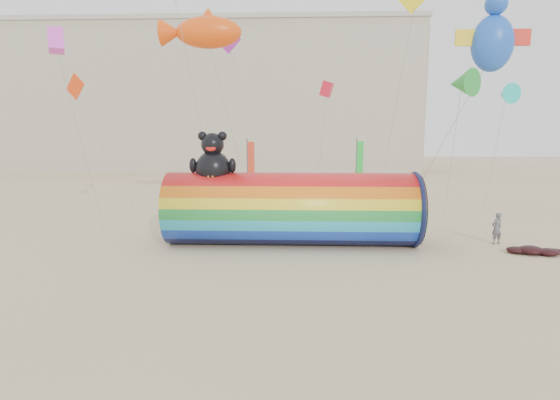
{
  "coord_description": "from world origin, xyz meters",
  "views": [
    {
      "loc": [
        1.31,
        -19.83,
        5.81
      ],
      "look_at": [
        0.5,
        1.5,
        2.4
      ],
      "focal_mm": 28.0,
      "sensor_mm": 36.0,
      "label": 1
    }
  ],
  "objects_px": {
    "hotel_building": "(207,100)",
    "windsock_assembly": "(291,207)",
    "kite_handler": "(497,228)",
    "fabric_bundle": "(535,251)"
  },
  "relations": [
    {
      "from": "windsock_assembly",
      "to": "kite_handler",
      "type": "xyz_separation_m",
      "value": [
        10.59,
        0.36,
        -1.12
      ]
    },
    {
      "from": "hotel_building",
      "to": "fabric_bundle",
      "type": "xyz_separation_m",
      "value": [
        24.64,
        -45.27,
        -10.14
      ]
    },
    {
      "from": "hotel_building",
      "to": "windsock_assembly",
      "type": "distance_m",
      "value": 46.45
    },
    {
      "from": "hotel_building",
      "to": "windsock_assembly",
      "type": "height_order",
      "value": "hotel_building"
    },
    {
      "from": "windsock_assembly",
      "to": "kite_handler",
      "type": "bearing_deg",
      "value": 1.97
    },
    {
      "from": "windsock_assembly",
      "to": "kite_handler",
      "type": "distance_m",
      "value": 10.66
    },
    {
      "from": "hotel_building",
      "to": "kite_handler",
      "type": "height_order",
      "value": "hotel_building"
    },
    {
      "from": "kite_handler",
      "to": "windsock_assembly",
      "type": "bearing_deg",
      "value": -18.74
    },
    {
      "from": "hotel_building",
      "to": "kite_handler",
      "type": "distance_m",
      "value": 50.34
    },
    {
      "from": "windsock_assembly",
      "to": "fabric_bundle",
      "type": "distance_m",
      "value": 11.81
    }
  ]
}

